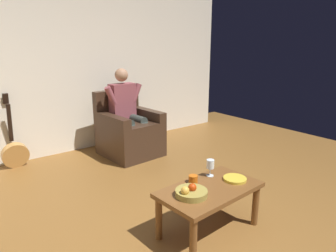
{
  "coord_description": "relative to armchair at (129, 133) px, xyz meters",
  "views": [
    {
      "loc": [
        1.58,
        1.35,
        1.64
      ],
      "look_at": [
        -0.55,
        -1.43,
        0.69
      ],
      "focal_mm": 32.64,
      "sensor_mm": 36.0,
      "label": 1
    }
  ],
  "objects": [
    {
      "name": "guitar",
      "position": [
        1.5,
        -0.5,
        -0.12
      ],
      "size": [
        0.35,
        0.26,
        1.01
      ],
      "color": "#BA8543",
      "rests_on": "ground"
    },
    {
      "name": "fruit_bowl",
      "position": [
        0.69,
        2.19,
        0.13
      ],
      "size": [
        0.27,
        0.27,
        0.11
      ],
      "color": "olive",
      "rests_on": "coffee_table"
    },
    {
      "name": "armchair",
      "position": [
        0.0,
        0.0,
        0.0
      ],
      "size": [
        0.81,
        0.86,
        0.95
      ],
      "rotation": [
        0.0,
        0.0,
        0.07
      ],
      "color": "#382519",
      "rests_on": "ground"
    },
    {
      "name": "person_seated",
      "position": [
        0.0,
        -0.03,
        0.36
      ],
      "size": [
        0.64,
        0.56,
        1.29
      ],
      "rotation": [
        0.0,
        0.0,
        0.07
      ],
      "color": "brown",
      "rests_on": "ground"
    },
    {
      "name": "decorative_dish",
      "position": [
        0.17,
        2.21,
        0.11
      ],
      "size": [
        0.21,
        0.21,
        0.02
      ],
      "primitive_type": "cylinder",
      "color": "gold",
      "rests_on": "coffee_table"
    },
    {
      "name": "wall_back",
      "position": [
        0.64,
        -0.7,
        1.04
      ],
      "size": [
        5.96,
        0.06,
        2.75
      ],
      "primitive_type": "cube",
      "color": "silver",
      "rests_on": "ground"
    },
    {
      "name": "wine_glass_near",
      "position": [
        0.28,
        2.0,
        0.2
      ],
      "size": [
        0.07,
        0.07,
        0.16
      ],
      "color": "silver",
      "rests_on": "coffee_table"
    },
    {
      "name": "coffee_table",
      "position": [
        0.46,
        2.17,
        0.02
      ],
      "size": [
        0.94,
        0.56,
        0.43
      ],
      "rotation": [
        0.0,
        0.0,
        0.06
      ],
      "color": "brown",
      "rests_on": "ground"
    },
    {
      "name": "candle_jar",
      "position": [
        0.5,
        2.01,
        0.13
      ],
      "size": [
        0.08,
        0.08,
        0.07
      ],
      "primitive_type": "cylinder",
      "color": "#BA5611",
      "rests_on": "coffee_table"
    }
  ]
}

